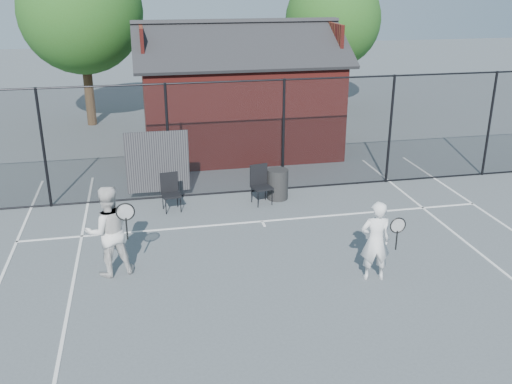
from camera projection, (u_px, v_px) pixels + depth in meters
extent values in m
plane|color=#4D5458|center=(296.00, 284.00, 10.71)|extent=(80.00, 80.00, 0.00)
cube|color=silver|center=(262.00, 221.00, 13.46)|extent=(11.00, 0.06, 0.01)
cube|color=silver|center=(54.00, 383.00, 8.10)|extent=(0.06, 18.00, 0.01)
cube|color=silver|center=(263.00, 224.00, 13.32)|extent=(0.06, 0.30, 0.01)
cylinder|color=black|center=(44.00, 149.00, 13.81)|extent=(0.07, 0.07, 3.00)
cylinder|color=black|center=(168.00, 142.00, 14.38)|extent=(0.07, 0.07, 3.00)
cylinder|color=black|center=(283.00, 136.00, 14.95)|extent=(0.07, 0.07, 3.00)
cylinder|color=black|center=(390.00, 130.00, 15.51)|extent=(0.07, 0.07, 3.00)
cylinder|color=black|center=(489.00, 125.00, 16.08)|extent=(0.07, 0.07, 3.00)
cylinder|color=black|center=(246.00, 81.00, 14.23)|extent=(22.00, 0.04, 0.04)
cylinder|color=black|center=(246.00, 191.00, 15.28)|extent=(22.00, 0.04, 0.04)
cube|color=black|center=(246.00, 138.00, 14.76)|extent=(22.00, 3.00, 0.01)
cube|color=black|center=(157.00, 162.00, 14.48)|extent=(1.60, 0.04, 1.60)
cube|color=maroon|center=(238.00, 105.00, 18.51)|extent=(6.00, 4.00, 3.00)
cube|color=black|center=(243.00, 44.00, 16.87)|extent=(6.50, 2.36, 1.32)
cube|color=black|center=(232.00, 38.00, 18.71)|extent=(6.50, 2.36, 1.32)
cube|color=maroon|center=(142.00, 43.00, 17.23)|extent=(0.10, 2.80, 1.06)
cube|color=maroon|center=(328.00, 39.00, 18.35)|extent=(0.10, 2.80, 1.06)
cylinder|color=#382416|center=(89.00, 92.00, 21.77)|extent=(0.36, 0.36, 2.52)
sphere|color=#244E16|center=(81.00, 12.00, 20.73)|extent=(4.48, 4.48, 4.48)
cylinder|color=#382416|center=(330.00, 82.00, 24.63)|extent=(0.36, 0.36, 2.23)
sphere|color=#244E16|center=(333.00, 20.00, 23.70)|extent=(3.97, 3.97, 3.97)
imported|color=silver|center=(375.00, 241.00, 10.65)|extent=(0.62, 0.44, 1.58)
torus|color=black|center=(398.00, 225.00, 10.26)|extent=(0.31, 0.03, 0.31)
cylinder|color=black|center=(396.00, 240.00, 10.37)|extent=(0.03, 0.03, 0.38)
imported|color=silver|center=(108.00, 231.00, 10.81)|extent=(1.00, 0.86, 1.80)
torus|color=black|center=(125.00, 212.00, 10.36)|extent=(0.35, 0.03, 0.35)
cylinder|color=black|center=(127.00, 229.00, 10.48)|extent=(0.03, 0.03, 0.43)
cube|color=black|center=(171.00, 193.00, 13.92)|extent=(0.50, 0.52, 0.91)
cube|color=black|center=(262.00, 186.00, 14.34)|extent=(0.56, 0.58, 0.97)
cylinder|color=black|center=(278.00, 184.00, 14.71)|extent=(0.66, 0.66, 0.79)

